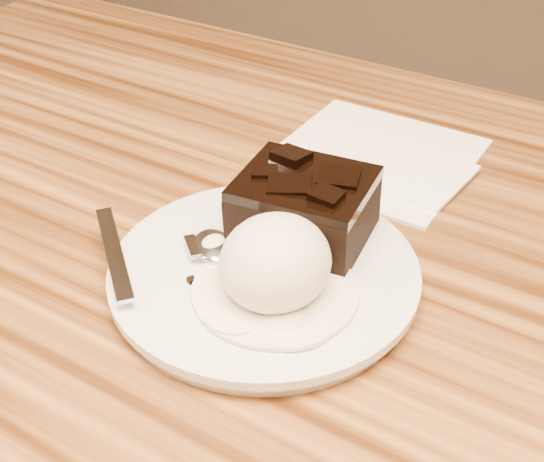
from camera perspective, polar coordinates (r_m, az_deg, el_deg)
The scene contains 10 objects.
plate at distance 0.49m, azimuth -0.62°, elevation -3.57°, with size 0.21×0.21×0.02m, color silver.
brownie at distance 0.50m, azimuth 2.53°, elevation 1.56°, with size 0.09×0.08×0.04m, color black.
ice_cream_scoop at distance 0.45m, azimuth 0.26°, elevation -2.47°, with size 0.07×0.07×0.06m, color silver.
melt_puddle at distance 0.46m, azimuth 0.25°, elevation -4.75°, with size 0.11×0.11×0.00m, color white.
spoon at distance 0.50m, azimuth -4.60°, elevation -1.32°, with size 0.03×0.16×0.01m, color silver, non-canonical shape.
napkin at distance 0.64m, azimuth 8.00°, elevation 5.97°, with size 0.16×0.16×0.01m, color white.
crumb_a at distance 0.47m, azimuth -0.77°, elevation -3.98°, with size 0.01×0.01×0.00m, color black.
crumb_b at distance 0.49m, azimuth -2.53°, elevation -1.93°, with size 0.01×0.01×0.00m, color black.
crumb_c at distance 0.46m, azimuth 3.34°, elevation -5.50°, with size 0.01×0.00×0.00m, color black.
crumb_d at distance 0.47m, azimuth -6.35°, elevation -3.87°, with size 0.01×0.01×0.00m, color black.
Camera 1 is at (0.21, -0.31, 1.07)m, focal length 47.95 mm.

